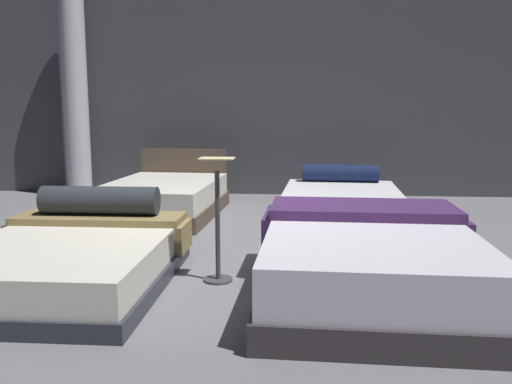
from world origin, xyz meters
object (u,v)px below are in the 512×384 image
(bed_2, at_px, (164,198))
(bed_3, at_px, (341,202))
(price_sign, at_px, (218,234))
(bed_0, at_px, (71,258))
(support_pillar, at_px, (75,89))
(bed_1, at_px, (369,261))

(bed_2, distance_m, bed_3, 2.38)
(bed_3, relative_size, price_sign, 1.94)
(bed_0, distance_m, support_pillar, 5.00)
(bed_1, relative_size, price_sign, 2.12)
(bed_0, xyz_separation_m, bed_3, (2.40, 2.89, -0.01))
(bed_0, height_order, support_pillar, support_pillar)
(bed_2, xyz_separation_m, price_sign, (1.16, -2.71, 0.16))
(bed_0, relative_size, bed_2, 0.92)
(support_pillar, bearing_deg, bed_1, -47.15)
(bed_1, distance_m, support_pillar, 6.31)
(bed_2, distance_m, price_sign, 2.95)
(bed_3, height_order, support_pillar, support_pillar)
(bed_1, height_order, price_sign, price_sign)
(bed_0, height_order, bed_1, bed_0)
(bed_0, bearing_deg, bed_3, 49.76)
(bed_3, distance_m, price_sign, 2.98)
(bed_0, distance_m, bed_1, 2.38)
(bed_0, xyz_separation_m, price_sign, (1.18, 0.18, 0.18))
(bed_0, xyz_separation_m, bed_2, (0.02, 2.89, 0.02))
(bed_2, bearing_deg, bed_1, -48.99)
(bed_1, height_order, support_pillar, support_pillar)
(bed_2, bearing_deg, bed_3, 2.55)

